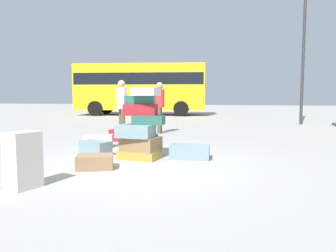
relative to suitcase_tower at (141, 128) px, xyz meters
name	(u,v)px	position (x,y,z in m)	size (l,w,h in m)	color
ground_plane	(140,165)	(0.19, -0.58, -0.57)	(80.00, 80.00, 0.00)	#9E9E99
suitcase_tower	(141,128)	(0.00, 0.00, 0.00)	(0.84, 0.70, 1.31)	#B28C33
suitcase_black_white_trunk	(143,137)	(-0.77, 2.22, -0.48)	(0.75, 0.31, 0.19)	black
suitcase_cream_foreground_near	(98,141)	(-1.41, 0.99, -0.43)	(0.64, 0.31, 0.29)	beige
suitcase_brown_behind_tower	(95,162)	(-0.41, -1.01, -0.46)	(0.57, 0.41, 0.22)	olive
suitcase_slate_foreground_far	(95,148)	(-1.01, 0.11, -0.43)	(0.66, 0.32, 0.28)	gray
suitcase_cream_left_side	(23,160)	(-0.76, -2.22, -0.21)	(0.30, 0.37, 0.72)	beige
suitcase_slate_upright_blue	(190,152)	(0.89, 0.21, -0.44)	(0.73, 0.39, 0.26)	gray
suitcase_maroon_right_side	(121,135)	(-1.31, 2.02, -0.42)	(0.56, 0.28, 0.30)	maroon
person_bearded_onlooker	(122,103)	(-1.81, 3.25, 0.41)	(0.30, 0.30, 1.65)	brown
person_tourist_with_camera	(160,103)	(-0.86, 4.04, 0.39)	(0.30, 0.34, 1.61)	brown
parked_bus	(141,86)	(-4.97, 13.46, 1.26)	(8.33, 3.96, 3.15)	yellow
lamp_post	(305,13)	(3.91, 8.68, 3.96)	(0.36, 0.36, 7.09)	#333338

